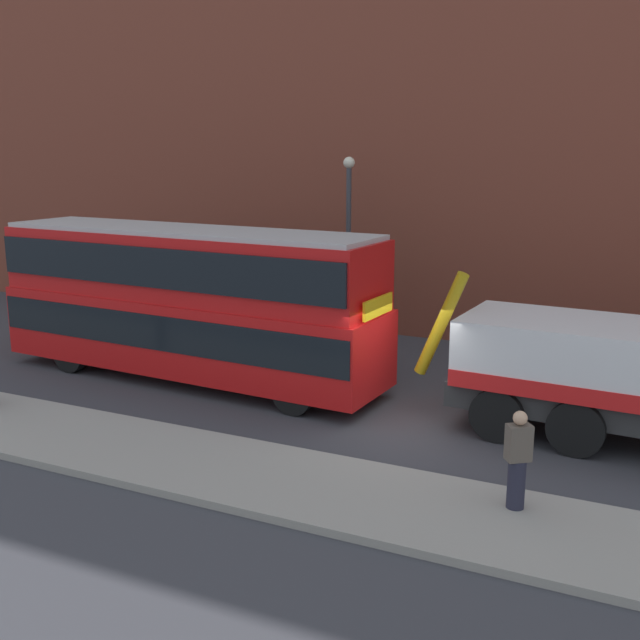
% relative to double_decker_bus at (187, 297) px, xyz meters
% --- Properties ---
extents(ground_plane, '(120.00, 120.00, 0.00)m').
position_rel_double_decker_bus_xyz_m(ground_plane, '(6.41, -0.57, -2.23)').
color(ground_plane, '#38383D').
extents(near_kerb, '(60.00, 2.80, 0.15)m').
position_rel_double_decker_bus_xyz_m(near_kerb, '(6.41, -4.77, -2.16)').
color(near_kerb, gray).
rests_on(near_kerb, ground_plane).
extents(building_facade, '(60.00, 1.50, 16.00)m').
position_rel_double_decker_bus_xyz_m(building_facade, '(6.41, 7.69, 5.84)').
color(building_facade, brown).
rests_on(building_facade, ground_plane).
extents(double_decker_bus, '(11.15, 3.17, 4.06)m').
position_rel_double_decker_bus_xyz_m(double_decker_bus, '(0.00, 0.00, 0.00)').
color(double_decker_bus, red).
rests_on(double_decker_bus, ground_plane).
extents(pedestrian_bystander, '(0.48, 0.45, 1.71)m').
position_rel_double_decker_bus_xyz_m(pedestrian_bystander, '(9.50, -4.14, -1.25)').
color(pedestrian_bystander, '#232333').
rests_on(pedestrian_bystander, near_kerb).
extents(street_lamp, '(0.36, 0.36, 5.83)m').
position_rel_double_decker_bus_xyz_m(street_lamp, '(2.25, 5.50, 1.24)').
color(street_lamp, '#38383D').
rests_on(street_lamp, ground_plane).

